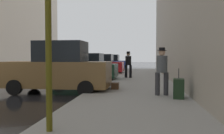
{
  "coord_description": "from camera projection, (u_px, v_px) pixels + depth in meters",
  "views": [
    {
      "loc": [
        6.26,
        -9.82,
        1.6
      ],
      "look_at": [
        4.46,
        5.59,
        0.93
      ],
      "focal_mm": 40.0,
      "sensor_mm": 36.0,
      "label": 1
    }
  ],
  "objects": [
    {
      "name": "parked_bronze_suv",
      "position": [
        58.0,
        69.0,
        10.91
      ],
      "size": [
        4.62,
        2.1,
        2.25
      ],
      "color": "brown",
      "rests_on": "ground_plane"
    },
    {
      "name": "pedestrian_with_fedora",
      "position": [
        128.0,
        63.0,
        16.91
      ],
      "size": [
        0.53,
        0.48,
        1.78
      ],
      "color": "black",
      "rests_on": "sidewalk"
    },
    {
      "name": "parked_red_hatchback",
      "position": [
        100.0,
        65.0,
        21.98
      ],
      "size": [
        4.24,
        2.14,
        1.79
      ],
      "color": "#B2191E",
      "rests_on": "ground_plane"
    },
    {
      "name": "fire_hydrant",
      "position": [
        106.0,
        78.0,
        12.81
      ],
      "size": [
        0.42,
        0.22,
        0.7
      ],
      "color": "red",
      "rests_on": "sidewalk"
    },
    {
      "name": "parked_blue_sedan",
      "position": [
        109.0,
        63.0,
        28.08
      ],
      "size": [
        4.25,
        2.15,
        1.79
      ],
      "color": "navy",
      "rests_on": "ground_plane"
    },
    {
      "name": "sidewalk",
      "position": [
        134.0,
        95.0,
        9.84
      ],
      "size": [
        4.0,
        40.0,
        0.15
      ],
      "primitive_type": "cube",
      "color": "gray",
      "rests_on": "ground_plane"
    },
    {
      "name": "rolling_suitcase",
      "position": [
        179.0,
        88.0,
        8.61
      ],
      "size": [
        0.42,
        0.6,
        1.04
      ],
      "color": "black",
      "rests_on": "sidewalk"
    },
    {
      "name": "pedestrian_with_beanie",
      "position": [
        162.0,
        69.0,
        9.26
      ],
      "size": [
        0.52,
        0.44,
        1.78
      ],
      "color": "#333338",
      "rests_on": "sidewalk"
    },
    {
      "name": "duffel_bag",
      "position": [
        115.0,
        86.0,
        11.07
      ],
      "size": [
        0.32,
        0.44,
        0.28
      ],
      "color": "#472D19",
      "rests_on": "sidewalk"
    },
    {
      "name": "parked_dark_green_sedan",
      "position": [
        85.0,
        68.0,
        16.11
      ],
      "size": [
        4.27,
        2.18,
        1.79
      ],
      "color": "#193828",
      "rests_on": "ground_plane"
    }
  ]
}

